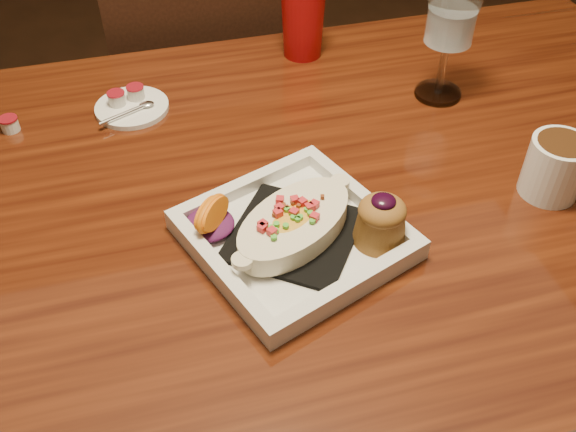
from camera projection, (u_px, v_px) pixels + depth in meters
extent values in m
cube|color=#60260D|center=(274.00, 204.00, 0.91)|extent=(1.50, 0.90, 0.04)
cylinder|color=black|center=(506.00, 170.00, 1.56)|extent=(0.07, 0.07, 0.71)
cube|color=black|center=(207.00, 104.00, 1.60)|extent=(0.42, 0.42, 0.04)
cylinder|color=black|center=(260.00, 129.00, 1.90)|extent=(0.04, 0.04, 0.45)
cylinder|color=black|center=(145.00, 147.00, 1.84)|extent=(0.04, 0.04, 0.45)
cylinder|color=black|center=(290.00, 203.00, 1.66)|extent=(0.04, 0.04, 0.45)
cylinder|color=black|center=(159.00, 227.00, 1.60)|extent=(0.04, 0.04, 0.45)
cube|color=black|center=(212.00, 50.00, 1.29)|extent=(0.40, 0.03, 0.46)
cube|color=white|center=(294.00, 239.00, 0.83)|extent=(0.31, 0.31, 0.01)
cube|color=black|center=(294.00, 234.00, 0.82)|extent=(0.21, 0.21, 0.01)
ellipsoid|color=yellow|center=(294.00, 224.00, 0.81)|extent=(0.17, 0.15, 0.03)
ellipsoid|color=#541346|center=(209.00, 224.00, 0.82)|extent=(0.07, 0.07, 0.02)
cone|color=#8F5F24|center=(380.00, 225.00, 0.80)|extent=(0.07, 0.07, 0.05)
ellipsoid|color=#8F5F24|center=(382.00, 210.00, 0.78)|extent=(0.06, 0.06, 0.03)
ellipsoid|color=black|center=(384.00, 201.00, 0.77)|extent=(0.03, 0.03, 0.01)
cylinder|color=white|center=(555.00, 168.00, 0.87)|extent=(0.08, 0.08, 0.08)
cylinder|color=#351E0E|center=(562.00, 147.00, 0.85)|extent=(0.07, 0.07, 0.02)
cylinder|color=silver|center=(438.00, 93.00, 1.08)|extent=(0.08, 0.08, 0.01)
cylinder|color=silver|center=(442.00, 69.00, 1.05)|extent=(0.01, 0.01, 0.09)
cone|color=silver|center=(452.00, 15.00, 0.98)|extent=(0.09, 0.09, 0.10)
cylinder|color=white|center=(132.00, 107.00, 1.05)|extent=(0.12, 0.12, 0.01)
cylinder|color=silver|center=(117.00, 99.00, 1.04)|extent=(0.03, 0.03, 0.02)
cylinder|color=maroon|center=(116.00, 93.00, 1.03)|extent=(0.03, 0.03, 0.00)
cylinder|color=silver|center=(136.00, 93.00, 1.05)|extent=(0.03, 0.03, 0.02)
cylinder|color=maroon|center=(135.00, 87.00, 1.04)|extent=(0.03, 0.03, 0.00)
cylinder|color=silver|center=(10.00, 125.00, 1.00)|extent=(0.03, 0.03, 0.02)
cylinder|color=maroon|center=(8.00, 119.00, 0.99)|extent=(0.03, 0.03, 0.00)
cone|color=#A40B0E|center=(303.00, 20.00, 1.14)|extent=(0.08, 0.08, 0.13)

